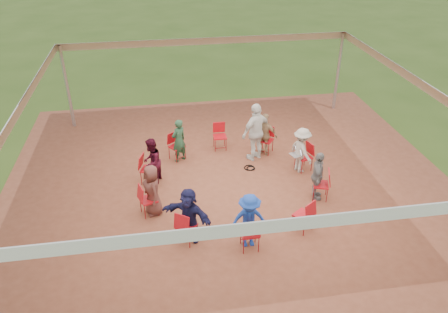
{
  "coord_description": "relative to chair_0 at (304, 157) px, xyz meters",
  "views": [
    {
      "loc": [
        -1.88,
        -10.13,
        7.11
      ],
      "look_at": [
        -0.19,
        0.3,
        0.95
      ],
      "focal_mm": 35.0,
      "sensor_mm": 36.0,
      "label": 1
    }
  ],
  "objects": [
    {
      "name": "ground",
      "position": [
        -2.34,
        -0.73,
        -0.45
      ],
      "size": [
        80.0,
        80.0,
        0.0
      ],
      "primitive_type": "plane",
      "color": "#345019",
      "rests_on": "ground"
    },
    {
      "name": "dirt_patch",
      "position": [
        -2.34,
        -0.73,
        -0.44
      ],
      "size": [
        13.0,
        13.0,
        0.0
      ],
      "primitive_type": "plane",
      "color": "brown",
      "rests_on": "ground"
    },
    {
      "name": "tent",
      "position": [
        -2.34,
        -0.73,
        1.92
      ],
      "size": [
        10.33,
        10.33,
        3.0
      ],
      "color": "#B2B2B7",
      "rests_on": "ground"
    },
    {
      "name": "chair_0",
      "position": [
        0.0,
        0.0,
        0.0
      ],
      "size": [
        0.55,
        0.53,
        0.9
      ],
      "primitive_type": null,
      "rotation": [
        0.0,
        0.0,
        1.88
      ],
      "color": "red",
      "rests_on": "ground"
    },
    {
      "name": "chair_1",
      "position": [
        -0.88,
        1.23,
        0.0
      ],
      "size": [
        0.6,
        0.6,
        0.9
      ],
      "primitive_type": null,
      "rotation": [
        0.0,
        0.0,
        2.5
      ],
      "color": "red",
      "rests_on": "ground"
    },
    {
      "name": "chair_2",
      "position": [
        -2.31,
        1.71,
        0.0
      ],
      "size": [
        0.42,
        0.44,
        0.9
      ],
      "primitive_type": null,
      "rotation": [
        0.0,
        0.0,
        3.13
      ],
      "color": "red",
      "rests_on": "ground"
    },
    {
      "name": "chair_3",
      "position": [
        -3.76,
        1.26,
        0.0
      ],
      "size": [
        0.6,
        0.6,
        0.9
      ],
      "primitive_type": null,
      "rotation": [
        0.0,
        0.0,
        -2.52
      ],
      "color": "red",
      "rests_on": "ground"
    },
    {
      "name": "chair_4",
      "position": [
        -4.66,
        0.04,
        0.0
      ],
      "size": [
        0.55,
        0.54,
        0.9
      ],
      "primitive_type": null,
      "rotation": [
        0.0,
        0.0,
        -1.89
      ],
      "color": "red",
      "rests_on": "ground"
    },
    {
      "name": "chair_5",
      "position": [
        -4.67,
        -1.47,
        0.0
      ],
      "size": [
        0.55,
        0.53,
        0.9
      ],
      "primitive_type": null,
      "rotation": [
        0.0,
        0.0,
        -1.27
      ],
      "color": "red",
      "rests_on": "ground"
    },
    {
      "name": "chair_6",
      "position": [
        -3.79,
        -2.7,
        0.0
      ],
      "size": [
        0.6,
        0.6,
        0.9
      ],
      "primitive_type": null,
      "rotation": [
        0.0,
        0.0,
        -0.64
      ],
      "color": "red",
      "rests_on": "ground"
    },
    {
      "name": "chair_7",
      "position": [
        -2.36,
        -3.18,
        0.0
      ],
      "size": [
        0.42,
        0.44,
        0.9
      ],
      "primitive_type": null,
      "rotation": [
        0.0,
        0.0,
        -0.01
      ],
      "color": "red",
      "rests_on": "ground"
    },
    {
      "name": "chair_8",
      "position": [
        -0.92,
        -2.73,
        0.0
      ],
      "size": [
        0.6,
        0.6,
        0.9
      ],
      "primitive_type": null,
      "rotation": [
        0.0,
        0.0,
        0.62
      ],
      "color": "red",
      "rests_on": "ground"
    },
    {
      "name": "chair_9",
      "position": [
        -0.01,
        -1.51,
        0.0
      ],
      "size": [
        0.55,
        0.54,
        0.9
      ],
      "primitive_type": null,
      "rotation": [
        0.0,
        0.0,
        1.25
      ],
      "color": "red",
      "rests_on": "ground"
    },
    {
      "name": "person_seated_0",
      "position": [
        -0.11,
        -0.04,
        0.27
      ],
      "size": [
        0.71,
        1.01,
        1.42
      ],
      "primitive_type": "imported",
      "rotation": [
        0.0,
        0.0,
        1.88
      ],
      "color": "#AFAA9C",
      "rests_on": "ground"
    },
    {
      "name": "person_seated_1",
      "position": [
        -0.95,
        1.14,
        0.27
      ],
      "size": [
        0.92,
        0.84,
        1.42
      ],
      "primitive_type": "imported",
      "rotation": [
        0.0,
        0.0,
        2.5
      ],
      "color": "tan",
      "rests_on": "ground"
    },
    {
      "name": "person_seated_2",
      "position": [
        -3.69,
        1.16,
        0.27
      ],
      "size": [
        0.62,
        0.58,
        1.42
      ],
      "primitive_type": "imported",
      "rotation": [
        0.0,
        0.0,
        -2.52
      ],
      "color": "#244B30",
      "rests_on": "ground"
    },
    {
      "name": "person_seated_3",
      "position": [
        -4.54,
        0.01,
        0.27
      ],
      "size": [
        0.6,
        0.78,
        1.42
      ],
      "primitive_type": "imported",
      "rotation": [
        0.0,
        0.0,
        -1.89
      ],
      "color": "#390A19",
      "rests_on": "ground"
    },
    {
      "name": "person_seated_4",
      "position": [
        -4.56,
        -1.43,
        0.27
      ],
      "size": [
        0.58,
        0.78,
        1.42
      ],
      "primitive_type": "imported",
      "rotation": [
        0.0,
        0.0,
        -1.27
      ],
      "color": "brown",
      "rests_on": "ground"
    },
    {
      "name": "person_seated_5",
      "position": [
        -3.72,
        -2.61,
        0.27
      ],
      "size": [
        1.35,
        1.18,
        1.42
      ],
      "primitive_type": "imported",
      "rotation": [
        0.0,
        0.0,
        -0.64
      ],
      "color": "#181842",
      "rests_on": "ground"
    },
    {
      "name": "person_seated_6",
      "position": [
        -2.36,
        -3.06,
        0.27
      ],
      "size": [
        0.92,
        0.46,
        1.42
      ],
      "primitive_type": "imported",
      "rotation": [
        0.0,
        0.0,
        -0.01
      ],
      "color": "#193FA9",
      "rests_on": "ground"
    },
    {
      "name": "person_seated_7",
      "position": [
        -0.13,
        -1.48,
        0.27
      ],
      "size": [
        0.67,
        0.93,
        1.42
      ],
      "primitive_type": "imported",
      "rotation": [
        0.0,
        0.0,
        1.25
      ],
      "color": "gray",
      "rests_on": "ground"
    },
    {
      "name": "standing_person",
      "position": [
        -1.29,
        0.91,
        0.5
      ],
      "size": [
        1.24,
        1.04,
        1.89
      ],
      "primitive_type": "imported",
      "rotation": [
        0.0,
        0.0,
        3.67
      ],
      "color": "white",
      "rests_on": "ground"
    },
    {
      "name": "cable_coil",
      "position": [
        -1.59,
        0.32,
        -0.43
      ],
      "size": [
        0.43,
        0.43,
        0.03
      ],
      "rotation": [
        0.0,
        0.0,
        0.41
      ],
      "color": "black",
      "rests_on": "ground"
    },
    {
      "name": "laptop",
      "position": [
        -0.27,
        -0.08,
        0.22
      ],
      "size": [
        0.36,
        0.4,
        0.23
      ],
      "rotation": [
        0.0,
        0.0,
        1.88
      ],
      "color": "#B7B7BC",
      "rests_on": "ground"
    }
  ]
}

